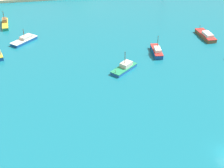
% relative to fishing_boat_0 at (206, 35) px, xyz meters
% --- Properties ---
extents(ground, '(260.00, 280.00, 0.50)m').
position_rel_fishing_boat_0_xyz_m(ground, '(-20.33, -22.10, -1.10)').
color(ground, '#146B7F').
extents(fishing_boat_0, '(3.34, 10.63, 2.64)m').
position_rel_fishing_boat_0_xyz_m(fishing_boat_0, '(0.00, 0.00, 0.00)').
color(fishing_boat_0, brown).
rests_on(fishing_boat_0, ground).
extents(fishing_boat_1, '(8.62, 8.02, 5.67)m').
position_rel_fishing_boat_0_xyz_m(fishing_boat_1, '(-32.54, -16.73, -0.09)').
color(fishing_boat_1, '#1E5BA8').
rests_on(fishing_boat_1, ground).
extents(fishing_boat_4, '(3.44, 8.88, 6.12)m').
position_rel_fishing_boat_0_xyz_m(fishing_boat_4, '(-20.47, -8.72, 0.08)').
color(fishing_boat_4, '#14478C').
rests_on(fishing_boat_4, ground).
extents(fishing_boat_9, '(3.38, 11.04, 5.38)m').
position_rel_fishing_boat_0_xyz_m(fishing_boat_9, '(-69.23, 24.37, -0.02)').
color(fishing_boat_9, '#198466').
rests_on(fishing_boat_9, ground).
extents(fishing_boat_12, '(8.85, 9.03, 4.63)m').
position_rel_fishing_boat_0_xyz_m(fishing_boat_12, '(-61.27, 7.98, -0.11)').
color(fishing_boat_12, '#14478C').
rests_on(fishing_boat_12, ground).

